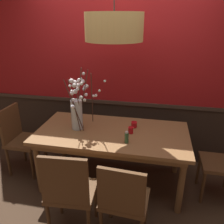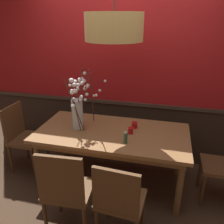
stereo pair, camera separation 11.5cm
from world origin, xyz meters
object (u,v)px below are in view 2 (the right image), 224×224
at_px(chair_near_side_right, 119,199).
at_px(chair_far_side_right, 144,121).
at_px(chair_head_west_end, 22,134).
at_px(condiment_bottle, 125,138).
at_px(candle_holder_nearer_center, 135,125).
at_px(pendant_lamp, 114,27).
at_px(vase_with_blossoms, 78,110).
at_px(candle_holder_nearer_edge, 131,130).
at_px(chair_near_side_left, 66,189).
at_px(dining_table, 112,137).

height_order(chair_near_side_right, chair_far_side_right, chair_far_side_right).
distance_m(chair_head_west_end, condiment_bottle, 1.56).
relative_size(chair_near_side_right, candle_holder_nearer_center, 11.57).
bearing_deg(chair_far_side_right, pendant_lamp, -108.69).
relative_size(vase_with_blossoms, candle_holder_nearer_center, 9.88).
height_order(candle_holder_nearer_center, candle_holder_nearer_edge, candle_holder_nearer_edge).
bearing_deg(vase_with_blossoms, candle_holder_nearer_edge, 0.78).
height_order(chair_head_west_end, pendant_lamp, pendant_lamp).
distance_m(chair_head_west_end, candle_holder_nearer_center, 1.58).
height_order(chair_near_side_left, chair_head_west_end, chair_near_side_left).
xyz_separation_m(dining_table, chair_far_side_right, (0.31, 0.85, -0.13)).
distance_m(candle_holder_nearer_edge, pendant_lamp, 1.18).
bearing_deg(chair_near_side_right, chair_far_side_right, 88.95).
relative_size(chair_near_side_right, candle_holder_nearer_edge, 10.99).
bearing_deg(condiment_bottle, vase_with_blossoms, 160.49).
bearing_deg(pendant_lamp, chair_near_side_left, -106.01).
xyz_separation_m(chair_head_west_end, candle_holder_nearer_center, (1.55, 0.16, 0.25)).
height_order(chair_near_side_right, vase_with_blossoms, vase_with_blossoms).
xyz_separation_m(chair_head_west_end, condiment_bottle, (1.51, -0.25, 0.28)).
relative_size(dining_table, candle_holder_nearer_edge, 22.68).
bearing_deg(candle_holder_nearer_center, vase_with_blossoms, -165.42).
distance_m(chair_near_side_left, pendant_lamp, 1.67).
xyz_separation_m(chair_near_side_right, candle_holder_nearer_edge, (-0.05, 0.85, 0.28)).
height_order(candle_holder_nearer_edge, pendant_lamp, pendant_lamp).
relative_size(chair_near_side_right, chair_far_side_right, 0.95).
xyz_separation_m(dining_table, pendant_lamp, (0.02, 0.00, 1.29)).
distance_m(condiment_bottle, pendant_lamp, 1.18).
xyz_separation_m(chair_near_side_left, pendant_lamp, (0.25, 0.88, 1.40)).
bearing_deg(candle_holder_nearer_edge, chair_head_west_end, 179.62).
xyz_separation_m(chair_far_side_right, candle_holder_nearer_edge, (-0.08, -0.85, 0.25)).
height_order(chair_far_side_right, condiment_bottle, chair_far_side_right).
bearing_deg(pendant_lamp, chair_near_side_right, -73.18).
relative_size(dining_table, pendant_lamp, 2.05).
relative_size(chair_near_side_left, candle_holder_nearer_edge, 11.91).
bearing_deg(candle_holder_nearer_center, dining_table, -145.73).
bearing_deg(dining_table, chair_far_side_right, 70.06).
distance_m(chair_near_side_left, chair_near_side_right, 0.51).
bearing_deg(chair_head_west_end, condiment_bottle, -9.25).
bearing_deg(dining_table, condiment_bottle, -47.56).
bearing_deg(chair_far_side_right, candle_holder_nearer_center, -94.89).
distance_m(dining_table, chair_near_side_left, 0.91).
bearing_deg(candle_holder_nearer_center, chair_near_side_right, -88.47).
xyz_separation_m(chair_near_side_left, vase_with_blossoms, (-0.20, 0.87, 0.45)).
bearing_deg(candle_holder_nearer_center, candle_holder_nearer_edge, -96.80).
xyz_separation_m(dining_table, chair_near_side_right, (0.28, -0.84, -0.16)).
bearing_deg(vase_with_blossoms, dining_table, 0.75).
height_order(dining_table, pendant_lamp, pendant_lamp).
distance_m(chair_near_side_left, candle_holder_nearer_edge, 1.02).
bearing_deg(chair_near_side_right, chair_near_side_left, -176.40).
bearing_deg(chair_far_side_right, condiment_bottle, -95.07).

